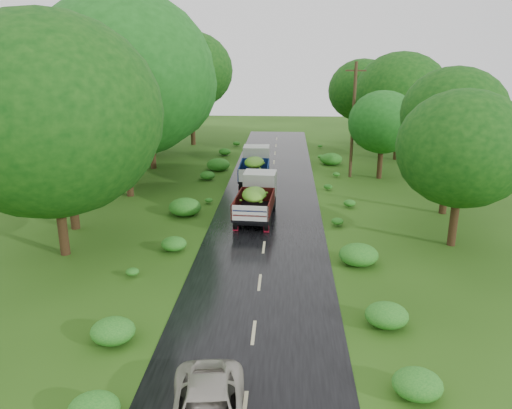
{
  "coord_description": "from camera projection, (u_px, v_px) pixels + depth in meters",
  "views": [
    {
      "loc": [
        1.02,
        -15.57,
        9.7
      ],
      "look_at": [
        -0.51,
        9.9,
        1.7
      ],
      "focal_mm": 35.0,
      "sensor_mm": 36.0,
      "label": 1
    }
  ],
  "objects": [
    {
      "name": "truck_far",
      "position": [
        255.0,
        165.0,
        37.39
      ],
      "size": [
        2.11,
        5.82,
        2.44
      ],
      "rotation": [
        0.0,
        0.0,
        0.01
      ],
      "color": "black",
      "rests_on": "ground"
    },
    {
      "name": "utility_pole",
      "position": [
        353.0,
        119.0,
        38.07
      ],
      "size": [
        1.54,
        0.28,
        8.8
      ],
      "rotation": [
        0.0,
        0.0,
        -0.11
      ],
      "color": "#382616",
      "rests_on": "ground"
    },
    {
      "name": "road",
      "position": [
        261.0,
        273.0,
        22.55
      ],
      "size": [
        6.5,
        80.0,
        0.02
      ],
      "primitive_type": "cube",
      "color": "black",
      "rests_on": "ground"
    },
    {
      "name": "trees_right",
      "position": [
        402.0,
        107.0,
        38.18
      ],
      "size": [
        6.39,
        31.76,
        7.62
      ],
      "color": "black",
      "rests_on": "ground"
    },
    {
      "name": "ground",
      "position": [
        254.0,
        333.0,
        17.79
      ],
      "size": [
        120.0,
        120.0,
        0.0
      ],
      "primitive_type": "plane",
      "color": "#1D3F0D",
      "rests_on": "ground"
    },
    {
      "name": "shrubs",
      "position": [
        268.0,
        206.0,
        31.02
      ],
      "size": [
        11.9,
        44.0,
        0.7
      ],
      "color": "#18651B",
      "rests_on": "ground"
    },
    {
      "name": "road_lines",
      "position": [
        262.0,
        263.0,
        23.5
      ],
      "size": [
        0.12,
        69.6,
        0.0
      ],
      "color": "#BFB78C",
      "rests_on": "road"
    },
    {
      "name": "trees_left",
      "position": [
        132.0,
        85.0,
        36.69
      ],
      "size": [
        7.56,
        33.84,
        10.19
      ],
      "color": "black",
      "rests_on": "ground"
    },
    {
      "name": "truck_near",
      "position": [
        257.0,
        196.0,
        29.59
      ],
      "size": [
        2.36,
        5.79,
        2.38
      ],
      "rotation": [
        0.0,
        0.0,
        -0.06
      ],
      "color": "black",
      "rests_on": "ground"
    }
  ]
}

